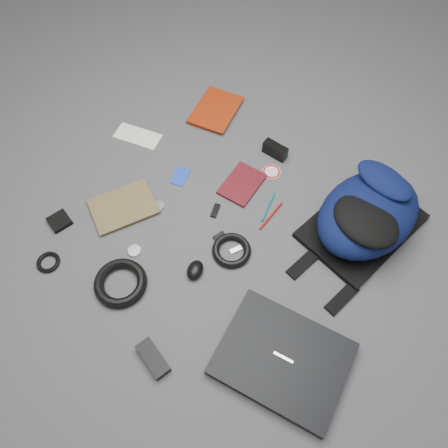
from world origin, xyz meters
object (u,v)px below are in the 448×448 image
Objects in this scene: power_brick at (153,358)px; pouch at (60,221)px; compact_camera at (275,150)px; comic_book at (116,190)px; backpack at (368,214)px; laptop at (283,359)px; textbook_red at (198,104)px; dvd_case at (242,184)px; mouse at (195,270)px.

power_brick is 0.63m from pouch.
comic_book is at bearing -126.86° from compact_camera.
power_brick reaches higher than pouch.
laptop is (0.04, -0.58, -0.08)m from backpack.
compact_camera is (-0.49, 0.66, 0.01)m from laptop.
pouch is at bearing 175.76° from laptop.
comic_book is (-0.87, 0.14, -0.01)m from laptop.
textbook_red is at bearing 133.34° from laptop.
laptop reaches higher than dvd_case.
laptop reaches higher than textbook_red.
pouch is (-0.02, -0.77, -0.00)m from textbook_red.
mouse is at bearing 17.01° from comic_book.
comic_book is at bearing 152.46° from mouse.
compact_camera is at bearing -16.02° from textbook_red.
laptop and mouse have the same top height.
mouse is at bearing 161.33° from laptop.
mouse is at bearing -116.00° from backpack.
power_brick is (0.17, -0.91, -0.01)m from compact_camera.
textbook_red is 1.10m from power_brick.
compact_camera is at bearing 80.40° from comic_book.
dvd_case is 1.74× the size of compact_camera.
textbook_red is 0.42m from compact_camera.
mouse is at bearing -81.80° from dvd_case.
pouch is (-0.89, -0.67, -0.09)m from backpack.
compact_camera reaches higher than dvd_case.
backpack is 1.20× the size of laptop.
mouse is 0.55m from pouch.
compact_camera is (0.01, 0.20, 0.02)m from dvd_case.
compact_camera reaches higher than pouch.
comic_book is 0.47m from mouse.
pouch is at bearing -79.50° from comic_book.
mouse is (0.10, -0.40, 0.01)m from dvd_case.
compact_camera is at bearing 59.57° from pouch.
dvd_case is at bearing 67.59° from comic_book.
laptop is 5.11× the size of mouse.
laptop is 0.68m from dvd_case.
dvd_case is at bearing 85.14° from mouse.
backpack is at bearing -20.53° from textbook_red.
textbook_red is at bearing 88.32° from pouch.
laptop is at bearing -54.76° from compact_camera.
comic_book is at bearing -143.90° from dvd_case.
textbook_red is 0.46m from dvd_case.
backpack is at bearing -12.01° from compact_camera.
power_brick is at bearing -8.75° from comic_book.
comic_book is at bearing 161.15° from laptop.
comic_book is at bearing 159.31° from power_brick.
backpack is 2.63× the size of dvd_case.
mouse is 1.04× the size of pouch.
laptop is 0.41m from mouse.
mouse is (0.50, -0.62, 0.01)m from textbook_red.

